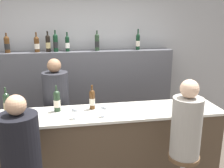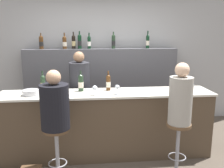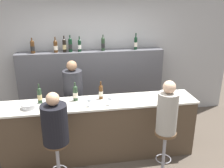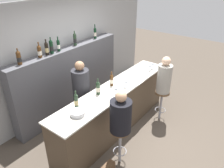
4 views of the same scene
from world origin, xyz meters
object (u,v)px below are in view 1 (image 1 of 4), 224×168
Objects in this scene: wine_bottle_backbar_3 at (56,43)px; wine_glass_3 at (196,102)px; guest_seated_right at (186,124)px; wine_bottle_backbar_5 at (97,42)px; wine_glass_2 at (187,103)px; wine_bottle_counter_0 at (7,103)px; wine_bottle_backbar_1 at (37,44)px; guest_seated_left at (20,141)px; bartender at (57,120)px; wine_bottle_backbar_4 at (67,43)px; wine_bottle_counter_1 at (57,101)px; wine_bottle_backbar_2 at (48,43)px; wine_bottle_counter_2 at (92,99)px; wine_bottle_backbar_0 at (7,44)px; wine_glass_1 at (104,108)px; wine_glass_0 at (75,110)px; wine_bottle_backbar_6 at (138,42)px.

wine_bottle_backbar_3 reaches higher than wine_glass_3.
wine_bottle_backbar_5 is at bearing 109.09° from guest_seated_right.
wine_glass_2 is (1.56, -1.46, -0.59)m from wine_bottle_backbar_3.
wine_bottle_counter_0 is 1.33m from wine_bottle_backbar_1.
guest_seated_left is 1.22m from bartender.
wine_bottle_backbar_4 is at bearing 135.62° from wine_glass_3.
wine_glass_2 is at bearing -43.06° from wine_bottle_backbar_3.
wine_bottle_counter_1 is 0.59m from bartender.
wine_glass_2 is at bearing -41.01° from wine_bottle_backbar_2.
wine_bottle_backbar_2 is at bearing 180.00° from wine_bottle_backbar_5.
wine_bottle_backbar_3 is at bearing 124.56° from guest_seated_right.
wine_bottle_counter_0 is 1.42m from wine_bottle_backbar_3.
wine_bottle_counter_2 is at bearing -64.52° from wine_bottle_backbar_2.
wine_bottle_backbar_2 is 0.20× the size of bartender.
wine_bottle_backbar_0 is 2.08× the size of wine_glass_1.
wine_bottle_backbar_4 is 0.38× the size of guest_seated_right.
wine_bottle_backbar_2 reaches higher than wine_glass_0.
wine_glass_2 is at bearing 0.00° from wine_glass_1.
wine_glass_2 is 0.19× the size of guest_seated_left.
wine_bottle_backbar_1 is 2.16× the size of wine_glass_0.
wine_bottle_backbar_3 reaches higher than wine_bottle_backbar_2.
wine_bottle_counter_0 reaches higher than wine_glass_1.
wine_glass_2 is 1.90m from guest_seated_left.
wine_bottle_counter_0 is 2.21× the size of wine_glass_1.
wine_bottle_backbar_0 is at bearing 180.00° from wine_bottle_backbar_3.
wine_glass_3 is at bearing -39.18° from wine_bottle_backbar_2.
wine_glass_2 is (1.33, 0.00, -0.00)m from wine_glass_0.
wine_bottle_backbar_4 is at bearing 76.51° from guest_seated_left.
wine_bottle_backbar_3 is 2.21m from wine_glass_2.
wine_bottle_counter_1 is at bearing -74.96° from wine_bottle_backbar_1.
wine_bottle_backbar_6 reaches higher than wine_glass_1.
guest_seated_left reaches higher than wine_glass_2.
wine_bottle_backbar_0 reaches higher than guest_seated_right.
wine_bottle_counter_2 is 1.39m from wine_bottle_backbar_3.
wine_bottle_backbar_5 reaches higher than wine_glass_1.
wine_bottle_backbar_2 is 2.29m from wine_glass_2.
wine_bottle_counter_2 reaches higher than wine_glass_1.
wine_bottle_backbar_0 is at bearing 180.00° from wine_bottle_backbar_1.
wine_bottle_backbar_4 is (-0.27, 1.19, 0.55)m from wine_bottle_counter_2.
guest_seated_right is 0.51× the size of bartender.
wine_bottle_backbar_3 is 0.42× the size of guest_seated_right.
wine_bottle_backbar_1 is at bearing 78.31° from wine_bottle_counter_0.
guest_seated_right is at bearing -40.03° from wine_bottle_counter_2.
wine_bottle_backbar_1 is 2.42m from wine_glass_2.
wine_bottle_backbar_1 is at bearing -180.00° from wine_bottle_backbar_4.
wine_bottle_backbar_2 is at bearing -0.00° from wine_bottle_backbar_0.
wine_bottle_backbar_1 is (0.25, 1.19, 0.54)m from wine_bottle_counter_0.
wine_glass_2 is at bearing 180.00° from wine_glass_3.
guest_seated_left is at bearing -70.75° from wine_bottle_counter_0.
wine_bottle_counter_1 is 0.59m from wine_glass_1.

